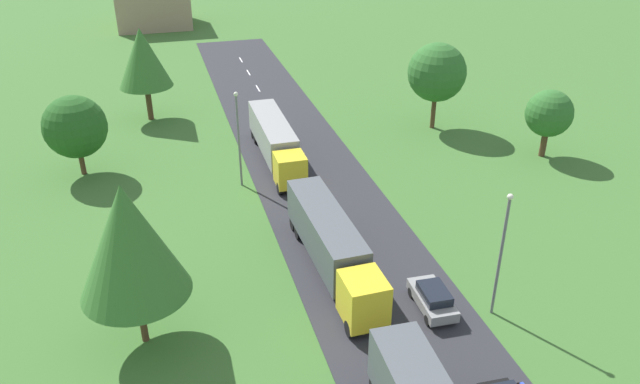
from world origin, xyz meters
TOP-DOWN VIEW (x-y plane):
  - road at (0.00, 24.50)m, footprint 10.00×140.00m
  - lane_marking_centre at (0.00, 23.07)m, footprint 0.16×124.85m
  - truck_second at (-2.26, 32.92)m, footprint 2.88×13.93m
  - truck_third at (-2.20, 50.92)m, footprint 2.52×13.67m
  - car_third at (2.50, 27.38)m, footprint 1.98×4.11m
  - lamppost_second at (5.90, 26.13)m, footprint 0.36×0.36m
  - lamppost_third at (-6.01, 47.02)m, footprint 0.36×0.36m
  - tree_oak at (15.04, 54.43)m, footprint 5.82×5.82m
  - tree_birch at (21.97, 45.28)m, footprint 4.28×4.28m
  - tree_maple at (-19.05, 52.97)m, footprint 5.37×5.37m
  - tree_elm at (-14.55, 29.37)m, footprint 6.02×6.02m
  - tree_ash at (-12.81, 64.79)m, footprint 5.48×5.48m
  - distant_building at (-10.45, 108.03)m, footprint 11.62×10.91m

SIDE VIEW (x-z plane):
  - road at x=0.00m, z-range 0.00..0.06m
  - lane_marking_centre at x=0.00m, z-range 0.06..0.07m
  - car_third at x=2.50m, z-range 0.08..1.66m
  - truck_third at x=-2.20m, z-range 0.32..3.89m
  - truck_second at x=-2.26m, z-range 0.32..4.03m
  - distant_building at x=-10.45m, z-range 0.00..7.51m
  - tree_birch at x=21.97m, z-range 1.00..7.35m
  - tree_maple at x=-19.05m, z-range 0.87..8.00m
  - lamppost_second at x=5.90m, z-range 0.48..8.72m
  - lamppost_third at x=-6.01m, z-range 0.48..8.76m
  - tree_oak at x=15.04m, z-range 1.46..10.24m
  - tree_ash at x=-12.81m, z-range 1.79..11.47m
  - tree_elm at x=-14.55m, z-range 1.72..11.80m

